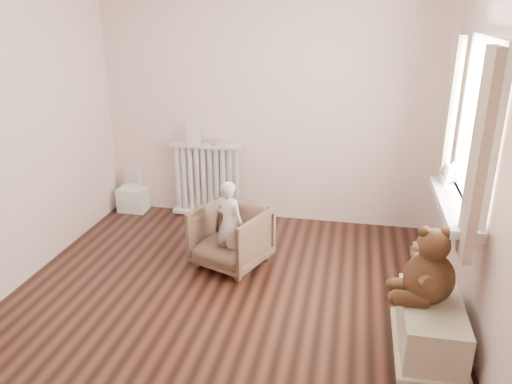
% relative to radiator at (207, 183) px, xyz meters
% --- Properties ---
extents(floor, '(3.60, 3.60, 0.01)m').
position_rel_radiator_xyz_m(floor, '(0.66, -1.68, -0.39)').
color(floor, black).
rests_on(floor, ground).
extents(back_wall, '(3.60, 0.02, 2.60)m').
position_rel_radiator_xyz_m(back_wall, '(0.66, 0.12, 0.91)').
color(back_wall, white).
rests_on(back_wall, ground).
extents(front_wall, '(3.60, 0.02, 2.60)m').
position_rel_radiator_xyz_m(front_wall, '(0.66, -3.48, 0.91)').
color(front_wall, white).
rests_on(front_wall, ground).
extents(left_wall, '(0.02, 3.60, 2.60)m').
position_rel_radiator_xyz_m(left_wall, '(-1.14, -1.68, 0.91)').
color(left_wall, white).
rests_on(left_wall, ground).
extents(right_wall, '(0.02, 3.60, 2.60)m').
position_rel_radiator_xyz_m(right_wall, '(2.46, -1.68, 0.91)').
color(right_wall, white).
rests_on(right_wall, ground).
extents(window, '(0.03, 0.90, 1.10)m').
position_rel_radiator_xyz_m(window, '(2.42, -1.38, 1.06)').
color(window, white).
rests_on(window, right_wall).
extents(window_sill, '(0.22, 1.10, 0.06)m').
position_rel_radiator_xyz_m(window_sill, '(2.33, -1.38, 0.48)').
color(window_sill, silver).
rests_on(window_sill, right_wall).
extents(curtain_left, '(0.06, 0.26, 1.30)m').
position_rel_radiator_xyz_m(curtain_left, '(2.31, -1.95, 1.00)').
color(curtain_left, tan).
rests_on(curtain_left, right_wall).
extents(curtain_right, '(0.06, 0.26, 1.30)m').
position_rel_radiator_xyz_m(curtain_right, '(2.31, -0.81, 1.00)').
color(curtain_right, tan).
rests_on(curtain_right, right_wall).
extents(radiator, '(0.79, 0.15, 0.84)m').
position_rel_radiator_xyz_m(radiator, '(0.00, 0.00, 0.00)').
color(radiator, silver).
rests_on(radiator, floor).
extents(paper_doll, '(0.16, 0.01, 0.27)m').
position_rel_radiator_xyz_m(paper_doll, '(-0.13, 0.00, 0.58)').
color(paper_doll, beige).
rests_on(paper_doll, radiator).
extents(tin_a, '(0.10, 0.10, 0.06)m').
position_rel_radiator_xyz_m(tin_a, '(0.11, 0.00, 0.47)').
color(tin_a, '#A59E8C').
rests_on(tin_a, radiator).
extents(toy_vanity, '(0.32, 0.23, 0.50)m').
position_rel_radiator_xyz_m(toy_vanity, '(-0.89, -0.03, -0.11)').
color(toy_vanity, silver).
rests_on(toy_vanity, floor).
extents(armchair, '(0.77, 0.78, 0.55)m').
position_rel_radiator_xyz_m(armchair, '(0.54, -1.04, -0.11)').
color(armchair, brown).
rests_on(armchair, floor).
extents(child, '(0.35, 0.29, 0.81)m').
position_rel_radiator_xyz_m(child, '(0.54, -1.09, 0.03)').
color(child, beige).
rests_on(child, armchair).
extents(toy_bench, '(0.40, 0.76, 0.36)m').
position_rel_radiator_xyz_m(toy_bench, '(2.18, -1.94, -0.19)').
color(toy_bench, beige).
rests_on(toy_bench, floor).
extents(teddy_bear, '(0.46, 0.37, 0.54)m').
position_rel_radiator_xyz_m(teddy_bear, '(2.13, -1.89, 0.28)').
color(teddy_bear, '#321E0F').
rests_on(teddy_bear, toy_bench).
extents(plush_cat, '(0.19, 0.25, 0.19)m').
position_rel_radiator_xyz_m(plush_cat, '(2.32, -0.98, 0.61)').
color(plush_cat, slate).
rests_on(plush_cat, window_sill).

